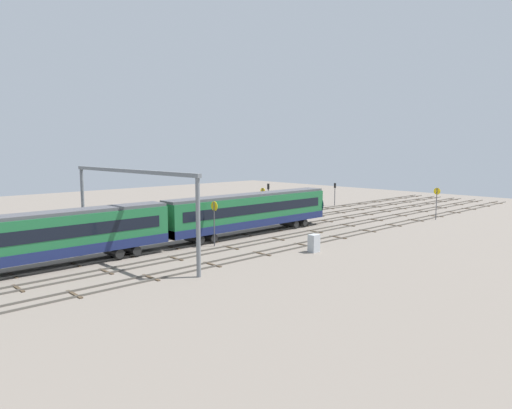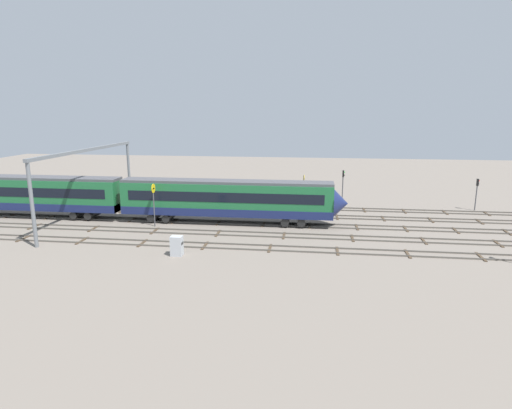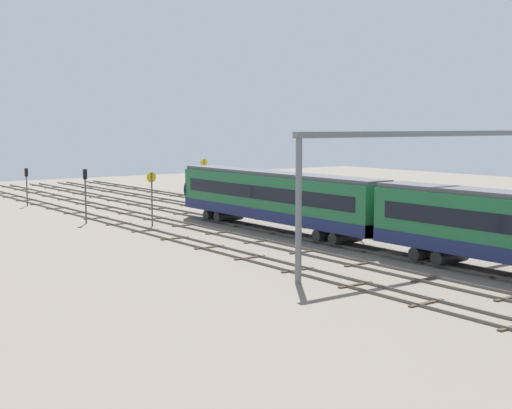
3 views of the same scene
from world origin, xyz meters
name	(u,v)px [view 1 (image 1 of 3)]	position (x,y,z in m)	size (l,w,h in m)	color
ground_plane	(229,238)	(0.00, 0.00, 0.00)	(140.94, 140.94, 0.00)	slate
track_near_foreground	(283,249)	(0.00, -8.61, 0.07)	(124.94, 2.40, 0.16)	#59544C
track_second_near	(255,243)	(0.00, -4.30, 0.07)	(124.94, 2.40, 0.16)	#59544C
track_with_train	(229,237)	(0.00, 0.00, 0.07)	(124.94, 2.40, 0.16)	#59544C
track_second_far	(206,233)	(0.00, 4.30, 0.07)	(124.94, 2.40, 0.16)	#59544C
track_far_background	(186,228)	(0.00, 8.61, 0.07)	(124.94, 2.40, 0.16)	#59544C
train	(45,239)	(-20.66, 0.00, 2.66)	(75.20, 3.24, 4.80)	#1E6638
overhead_gantry	(130,188)	(-12.62, -0.12, 6.54)	(0.40, 22.30, 8.40)	slate
speed_sign_near_foreground	(437,199)	(30.93, -10.24, 3.13)	(0.14, 0.99, 4.69)	#4C4C51
speed_sign_mid_trackside	(214,216)	(-4.11, -2.41, 3.23)	(0.14, 1.03, 4.82)	#4C4C51
speed_sign_far_trackside	(263,199)	(12.16, 6.78, 3.08)	(0.14, 0.89, 4.74)	#4C4C51
signal_light_trackside_approach	(268,194)	(17.29, 10.71, 3.17)	(0.31, 0.32, 4.88)	#4C4C51
signal_light_trackside_departure	(335,191)	(34.19, 10.40, 2.72)	(0.31, 0.32, 4.13)	#4C4C51
relay_cabinet	(314,243)	(1.32, -11.56, 0.89)	(1.04, 0.82, 1.78)	#B2B7BC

